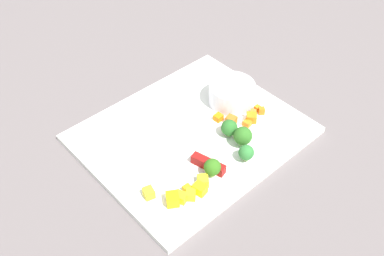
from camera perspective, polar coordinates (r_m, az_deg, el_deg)
ground_plane at (r=0.89m, az=0.00°, el=-1.02°), size 4.00×4.00×0.00m
cutting_board at (r=0.88m, az=0.00°, el=-0.75°), size 0.41×0.34×0.01m
prep_bowl at (r=0.93m, az=5.13°, el=4.45°), size 0.10×0.10×0.05m
chef_knife at (r=0.83m, az=-1.35°, el=-3.15°), size 0.09×0.28×0.02m
carrot_dice_0 at (r=0.89m, az=7.11°, el=0.60°), size 0.02×0.02×0.01m
carrot_dice_1 at (r=0.93m, az=8.39°, el=2.55°), size 0.01×0.01×0.01m
carrot_dice_2 at (r=0.92m, az=8.93°, el=2.20°), size 0.02×0.02×0.01m
carrot_dice_3 at (r=0.92m, az=7.86°, el=1.97°), size 0.02×0.02×0.01m
carrot_dice_4 at (r=0.90m, az=7.65°, el=1.32°), size 0.03×0.03×0.02m
carrot_dice_5 at (r=0.90m, az=3.41°, el=1.36°), size 0.02×0.02×0.01m
carrot_dice_6 at (r=0.89m, az=5.09°, el=1.02°), size 0.02×0.02×0.02m
pepper_dice_0 at (r=0.77m, az=-0.65°, el=-7.82°), size 0.01×0.01×0.01m
pepper_dice_1 at (r=0.76m, az=-0.17°, el=-8.56°), size 0.03×0.03×0.02m
pepper_dice_2 at (r=0.77m, az=-5.59°, el=-8.32°), size 0.02×0.02×0.02m
pepper_dice_3 at (r=0.77m, az=1.02°, el=-7.84°), size 0.02×0.02×0.02m
pepper_dice_4 at (r=0.76m, az=-1.45°, el=-8.91°), size 0.02×0.03×0.02m
pepper_dice_5 at (r=0.76m, az=-2.51°, el=-9.14°), size 0.03×0.03×0.02m
pepper_dice_6 at (r=0.78m, az=1.42°, el=-6.82°), size 0.03×0.03×0.02m
broccoli_floret_0 at (r=0.79m, az=2.64°, el=-5.08°), size 0.03×0.03×0.04m
broccoli_floret_1 at (r=0.86m, az=4.82°, el=0.02°), size 0.03×0.03×0.04m
broccoli_floret_2 at (r=0.84m, az=6.56°, el=-1.05°), size 0.04×0.04×0.04m
broccoli_floret_3 at (r=0.82m, az=6.99°, el=-3.18°), size 0.03×0.03×0.03m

